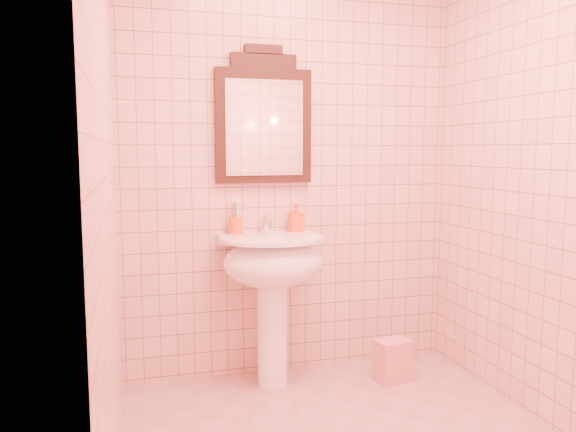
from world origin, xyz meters
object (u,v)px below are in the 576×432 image
object	(u,v)px
towel	(393,360)
toothbrush_cup	(236,225)
mirror	(264,120)
pedestal_sink	(273,272)
soap_dispenser	(296,218)

from	to	relation	value
towel	toothbrush_cup	bearing A→B (deg)	162.23
toothbrush_cup	mirror	bearing A→B (deg)	13.52
pedestal_sink	soap_dispenser	distance (m)	0.37
toothbrush_cup	soap_dispenser	xyz separation A→B (m)	(0.36, 0.00, 0.03)
pedestal_sink	soap_dispenser	xyz separation A→B (m)	(0.18, 0.16, 0.29)
toothbrush_cup	soap_dispenser	world-z (taller)	toothbrush_cup
pedestal_sink	mirror	distance (m)	0.88
pedestal_sink	towel	bearing A→B (deg)	-9.92
towel	mirror	bearing A→B (deg)	155.06
pedestal_sink	soap_dispenser	size ratio (longest dim) A/B	5.10
pedestal_sink	towel	world-z (taller)	pedestal_sink
mirror	pedestal_sink	bearing A→B (deg)	-90.00
pedestal_sink	mirror	size ratio (longest dim) A/B	1.10
toothbrush_cup	towel	xyz separation A→B (m)	(0.87, -0.28, -0.79)
toothbrush_cup	soap_dispenser	distance (m)	0.36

